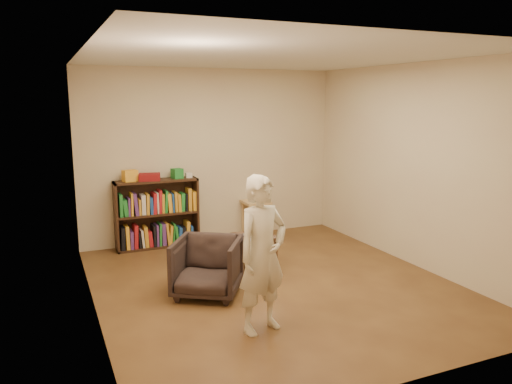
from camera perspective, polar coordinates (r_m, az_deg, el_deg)
name	(u,v)px	position (r m, az deg, el deg)	size (l,w,h in m)	color
floor	(274,285)	(5.96, 2.10, -10.56)	(4.50, 4.50, 0.00)	#4B2D18
ceiling	(276,56)	(5.57, 2.29, 15.23)	(4.50, 4.50, 0.00)	silver
wall_back	(211,155)	(7.69, -5.11, 4.22)	(4.00, 4.00, 0.00)	beige
wall_left	(89,188)	(5.09, -18.54, 0.44)	(4.50, 4.50, 0.00)	beige
wall_right	(415,166)	(6.73, 17.75, 2.84)	(4.50, 4.50, 0.00)	beige
bookshelf	(157,217)	(7.45, -11.25, -2.86)	(1.20, 0.30, 1.00)	black
box_yellow	(130,176)	(7.26, -14.21, 1.81)	(0.19, 0.14, 0.16)	gold
red_cloth	(150,177)	(7.29, -12.07, 1.69)	(0.30, 0.22, 0.10)	maroon
box_green	(177,173)	(7.41, -9.01, 2.11)	(0.14, 0.14, 0.14)	#20792D
box_white	(189,175)	(7.45, -7.68, 1.92)	(0.09, 0.09, 0.07)	beige
stool	(256,208)	(7.85, -0.02, -1.80)	(0.40, 0.40, 0.57)	#B27C56
armchair	(207,267)	(5.59, -5.60, -8.51)	(0.69, 0.71, 0.65)	black
side_table	(254,241)	(6.26, -0.18, -5.65)	(0.47, 0.47, 0.48)	black
laptop	(258,230)	(6.27, 0.27, -4.31)	(0.41, 0.41, 0.23)	#B1B2B6
person	(262,254)	(4.62, 0.73, -7.15)	(0.54, 0.35, 1.48)	beige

